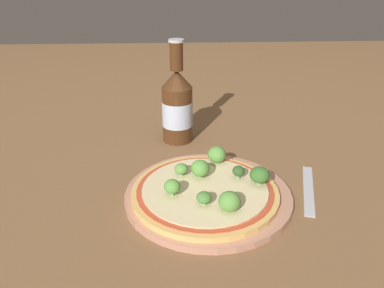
% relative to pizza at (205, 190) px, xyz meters
% --- Properties ---
extents(ground_plane, '(3.00, 3.00, 0.00)m').
position_rel_pizza_xyz_m(ground_plane, '(-0.01, -0.00, -0.02)').
color(ground_plane, brown).
extents(plate, '(0.30, 0.30, 0.01)m').
position_rel_pizza_xyz_m(plate, '(0.01, 0.00, -0.01)').
color(plate, tan).
rests_on(plate, ground_plane).
extents(pizza, '(0.26, 0.26, 0.01)m').
position_rel_pizza_xyz_m(pizza, '(0.00, 0.00, 0.00)').
color(pizza, tan).
rests_on(pizza, plate).
extents(broccoli_floret_0, '(0.04, 0.04, 0.03)m').
position_rel_pizza_xyz_m(broccoli_floret_0, '(0.10, 0.01, 0.03)').
color(broccoli_floret_0, '#7A9E5B').
rests_on(broccoli_floret_0, pizza).
extents(broccoli_floret_1, '(0.02, 0.02, 0.02)m').
position_rel_pizza_xyz_m(broccoli_floret_1, '(-0.04, 0.04, 0.02)').
color(broccoli_floret_1, '#7A9E5B').
rests_on(broccoli_floret_1, pizza).
extents(broccoli_floret_2, '(0.03, 0.03, 0.03)m').
position_rel_pizza_xyz_m(broccoli_floret_2, '(-0.06, -0.02, 0.02)').
color(broccoli_floret_2, '#7A9E5B').
rests_on(broccoli_floret_2, pizza).
extents(broccoli_floret_3, '(0.02, 0.02, 0.02)m').
position_rel_pizza_xyz_m(broccoli_floret_3, '(-0.00, -0.05, 0.02)').
color(broccoli_floret_3, '#7A9E5B').
rests_on(broccoli_floret_3, pizza).
extents(broccoli_floret_4, '(0.02, 0.02, 0.03)m').
position_rel_pizza_xyz_m(broccoli_floret_4, '(0.06, 0.02, 0.02)').
color(broccoli_floret_4, '#7A9E5B').
rests_on(broccoli_floret_4, pizza).
extents(broccoli_floret_5, '(0.04, 0.04, 0.03)m').
position_rel_pizza_xyz_m(broccoli_floret_5, '(0.03, -0.07, 0.02)').
color(broccoli_floret_5, '#7A9E5B').
rests_on(broccoli_floret_5, pizza).
extents(broccoli_floret_6, '(0.03, 0.03, 0.03)m').
position_rel_pizza_xyz_m(broccoli_floret_6, '(-0.00, 0.03, 0.03)').
color(broccoli_floret_6, '#7A9E5B').
rests_on(broccoli_floret_6, pizza).
extents(broccoli_floret_7, '(0.04, 0.04, 0.03)m').
position_rel_pizza_xyz_m(broccoli_floret_7, '(0.03, 0.09, 0.02)').
color(broccoli_floret_7, '#7A9E5B').
rests_on(broccoli_floret_7, pizza).
extents(beer_bottle, '(0.07, 0.07, 0.24)m').
position_rel_pizza_xyz_m(beer_bottle, '(-0.04, 0.26, 0.07)').
color(beer_bottle, '#472814').
rests_on(beer_bottle, ground_plane).
extents(fork, '(0.07, 0.17, 0.00)m').
position_rel_pizza_xyz_m(fork, '(0.20, 0.02, -0.02)').
color(fork, '#B2B2B7').
rests_on(fork, ground_plane).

